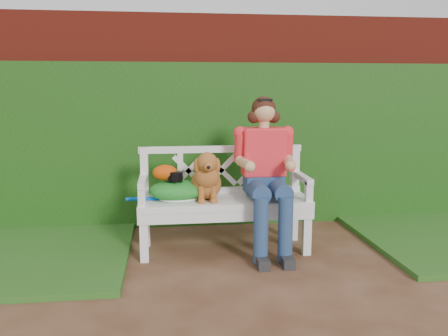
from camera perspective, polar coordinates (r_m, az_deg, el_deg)
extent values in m
plane|color=#482714|center=(3.65, 5.79, -13.75)|extent=(60.00, 60.00, 0.00)
cube|color=maroon|center=(5.23, 1.31, 5.83)|extent=(10.00, 0.30, 2.20)
cube|color=#265E16|center=(5.03, 1.67, 2.82)|extent=(10.00, 0.18, 1.70)
cube|color=black|center=(4.11, -5.85, -0.98)|extent=(0.13, 0.10, 0.08)
ellipsoid|color=#C24108|center=(4.13, -7.10, -0.55)|extent=(0.23, 0.18, 0.14)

